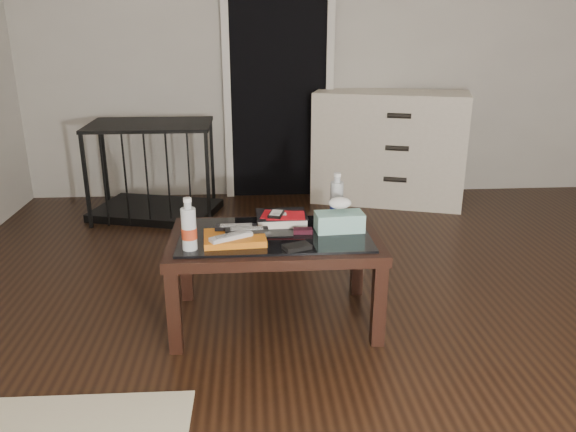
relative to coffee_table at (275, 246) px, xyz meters
name	(u,v)px	position (x,y,z in m)	size (l,w,h in m)	color
ground	(394,345)	(0.54, -0.28, -0.40)	(5.00, 5.00, 0.00)	black
doorway	(278,74)	(0.14, 2.19, 0.63)	(0.90, 0.08, 2.07)	black
coffee_table	(275,246)	(0.00, 0.00, 0.00)	(1.00, 0.60, 0.46)	black
dresser	(389,148)	(1.03, 1.95, 0.05)	(1.29, 0.84, 0.90)	beige
pet_crate	(155,186)	(-0.84, 1.71, -0.17)	(1.03, 0.82, 0.71)	black
magazines	(235,238)	(-0.19, -0.08, 0.08)	(0.28, 0.21, 0.03)	#CB6613
remote_silver	(231,236)	(-0.20, -0.13, 0.11)	(0.20, 0.05, 0.02)	#BCBBC1
remote_black_front	(247,230)	(-0.13, -0.06, 0.11)	(0.20, 0.05, 0.02)	black
remote_black_back	(236,227)	(-0.18, -0.01, 0.11)	(0.20, 0.05, 0.02)	black
textbook	(281,218)	(0.04, 0.16, 0.09)	(0.25, 0.20, 0.05)	black
dvd_mailers	(281,215)	(0.04, 0.14, 0.11)	(0.19, 0.14, 0.01)	red
ipod	(276,214)	(0.01, 0.12, 0.12)	(0.06, 0.10, 0.02)	black
flip_phone	(303,231)	(0.14, 0.00, 0.08)	(0.09, 0.05, 0.02)	black
wallet	(297,247)	(0.09, -0.20, 0.07)	(0.12, 0.07, 0.02)	black
water_bottle_left	(189,224)	(-0.38, -0.17, 0.18)	(0.07, 0.07, 0.24)	silver
water_bottle_right	(337,196)	(0.33, 0.21, 0.18)	(0.07, 0.07, 0.24)	#B9BEC4
tissue_box	(339,222)	(0.31, 0.02, 0.11)	(0.23, 0.12, 0.09)	teal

